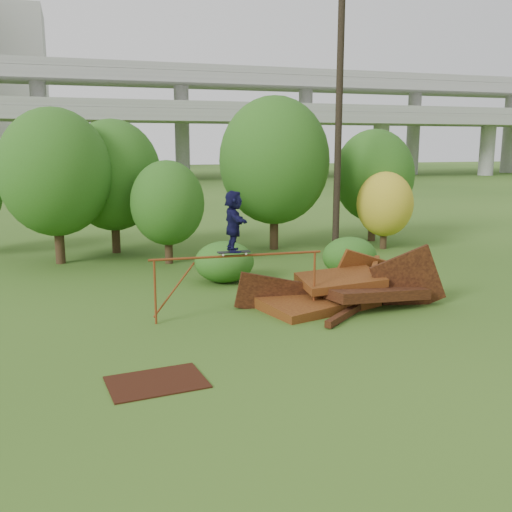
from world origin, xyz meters
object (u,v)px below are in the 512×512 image
object	(u,v)px
scrap_pile	(343,292)
utility_pole	(339,116)
flat_plate	(157,382)
skater	(234,221)

from	to	relation	value
scrap_pile	utility_pole	size ratio (longest dim) A/B	0.54
scrap_pile	flat_plate	size ratio (longest dim) A/B	3.26
flat_plate	skater	bearing A→B (deg)	54.76
scrap_pile	skater	world-z (taller)	skater
scrap_pile	utility_pole	world-z (taller)	utility_pole
skater	flat_plate	xyz separation A→B (m)	(-2.57, -3.64, -2.58)
skater	scrap_pile	bearing A→B (deg)	-80.45
flat_plate	utility_pole	xyz separation A→B (m)	(9.06, 11.09, 5.66)
utility_pole	skater	bearing A→B (deg)	-131.05
scrap_pile	utility_pole	xyz separation A→B (m)	(3.20, 7.25, 5.28)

